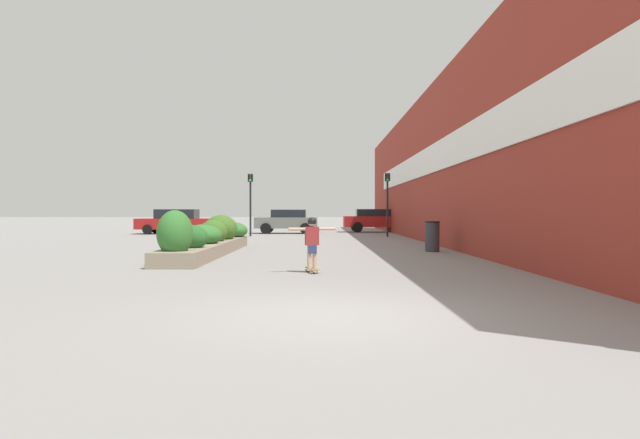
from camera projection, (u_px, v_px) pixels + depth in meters
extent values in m
plane|color=gray|center=(337.00, 314.00, 7.75)|extent=(300.00, 300.00, 0.00)
cube|color=maroon|center=(429.00, 168.00, 27.38)|extent=(0.60, 45.90, 6.98)
cube|color=white|center=(439.00, 157.00, 23.51)|extent=(0.06, 38.16, 1.20)
cube|color=gray|center=(212.00, 248.00, 18.83)|extent=(1.21, 10.03, 0.40)
ellipsoid|color=#33702D|center=(177.00, 233.00, 14.67)|extent=(0.92, 1.01, 1.20)
ellipsoid|color=#286028|center=(191.00, 238.00, 16.02)|extent=(1.12, 0.95, 0.75)
ellipsoid|color=#33702D|center=(205.00, 235.00, 18.08)|extent=(1.24, 1.26, 0.69)
ellipsoid|color=#3D6623|center=(216.00, 232.00, 19.57)|extent=(0.97, 0.98, 0.83)
ellipsoid|color=#3D6623|center=(223.00, 229.00, 21.05)|extent=(1.21, 1.37, 1.02)
ellipsoid|color=#33702D|center=(235.00, 230.00, 23.00)|extent=(1.25, 1.49, 0.68)
cube|color=olive|center=(314.00, 269.00, 13.11)|extent=(0.35, 0.76, 0.01)
cylinder|color=beige|center=(309.00, 270.00, 13.34)|extent=(0.06, 0.07, 0.06)
cylinder|color=beige|center=(315.00, 270.00, 13.38)|extent=(0.06, 0.07, 0.06)
cylinder|color=beige|center=(314.00, 273.00, 12.84)|extent=(0.06, 0.07, 0.06)
cylinder|color=beige|center=(320.00, 272.00, 12.87)|extent=(0.06, 0.07, 0.06)
cylinder|color=tan|center=(312.00, 257.00, 13.09)|extent=(0.12, 0.12, 0.54)
cylinder|color=tan|center=(317.00, 257.00, 13.12)|extent=(0.12, 0.12, 0.54)
cube|color=navy|center=(314.00, 249.00, 13.10)|extent=(0.23, 0.20, 0.19)
cube|color=maroon|center=(314.00, 236.00, 13.10)|extent=(0.33, 0.22, 0.42)
cylinder|color=tan|center=(299.00, 229.00, 13.01)|extent=(0.40, 0.16, 0.07)
cylinder|color=tan|center=(329.00, 229.00, 13.18)|extent=(0.40, 0.16, 0.07)
sphere|color=tan|center=(314.00, 223.00, 13.09)|extent=(0.18, 0.18, 0.18)
sphere|color=black|center=(314.00, 222.00, 13.09)|extent=(0.20, 0.20, 0.20)
cylinder|color=#38383D|center=(435.00, 237.00, 20.00)|extent=(0.50, 0.50, 1.02)
cylinder|color=black|center=(435.00, 222.00, 19.99)|extent=(0.52, 0.52, 0.05)
cube|color=slate|center=(289.00, 223.00, 37.14)|extent=(4.05, 1.91, 0.70)
cube|color=black|center=(291.00, 214.00, 37.13)|extent=(2.23, 1.68, 0.50)
cylinder|color=black|center=(268.00, 228.00, 36.25)|extent=(0.70, 0.22, 0.70)
cylinder|color=black|center=(271.00, 228.00, 38.06)|extent=(0.70, 0.22, 0.70)
cylinder|color=black|center=(308.00, 228.00, 36.24)|extent=(0.70, 0.22, 0.70)
cylinder|color=black|center=(308.00, 228.00, 38.05)|extent=(0.70, 0.22, 0.70)
cube|color=maroon|center=(380.00, 222.00, 39.56)|extent=(4.79, 1.78, 0.74)
cube|color=black|center=(378.00, 213.00, 39.56)|extent=(2.63, 1.57, 0.49)
cylinder|color=black|center=(400.00, 227.00, 40.41)|extent=(0.72, 0.22, 0.72)
cylinder|color=black|center=(404.00, 227.00, 38.71)|extent=(0.72, 0.22, 0.72)
cylinder|color=black|center=(358.00, 227.00, 40.42)|extent=(0.72, 0.22, 0.72)
cylinder|color=black|center=(360.00, 227.00, 38.73)|extent=(0.72, 0.22, 0.72)
cube|color=silver|center=(497.00, 224.00, 36.15)|extent=(4.68, 1.79, 0.65)
cube|color=black|center=(500.00, 215.00, 36.14)|extent=(2.57, 1.57, 0.54)
cylinder|color=black|center=(478.00, 230.00, 35.31)|extent=(0.61, 0.22, 0.61)
cylinder|color=black|center=(471.00, 229.00, 37.01)|extent=(0.61, 0.22, 0.61)
cylinder|color=black|center=(525.00, 230.00, 35.30)|extent=(0.61, 0.22, 0.61)
cylinder|color=black|center=(516.00, 229.00, 37.00)|extent=(0.61, 0.22, 0.61)
cube|color=maroon|center=(177.00, 224.00, 36.33)|extent=(4.58, 1.93, 0.67)
cube|color=black|center=(180.00, 214.00, 36.32)|extent=(2.52, 1.70, 0.58)
cylinder|color=black|center=(150.00, 229.00, 35.42)|extent=(0.62, 0.22, 0.62)
cylinder|color=black|center=(159.00, 229.00, 37.26)|extent=(0.62, 0.22, 0.62)
cylinder|color=black|center=(196.00, 229.00, 35.41)|extent=(0.62, 0.22, 0.62)
cylinder|color=black|center=(202.00, 229.00, 37.25)|extent=(0.62, 0.22, 0.62)
cylinder|color=black|center=(253.00, 209.00, 32.71)|extent=(0.11, 0.11, 3.13)
cube|color=black|center=(253.00, 178.00, 32.69)|extent=(0.28, 0.20, 0.45)
sphere|color=#2D2823|center=(253.00, 175.00, 32.56)|extent=(0.15, 0.15, 0.15)
sphere|color=#2D2823|center=(253.00, 178.00, 32.56)|extent=(0.15, 0.15, 0.15)
sphere|color=green|center=(253.00, 180.00, 32.57)|extent=(0.15, 0.15, 0.15)
cylinder|color=black|center=(390.00, 209.00, 32.32)|extent=(0.11, 0.11, 3.15)
cube|color=black|center=(390.00, 177.00, 32.30)|extent=(0.28, 0.20, 0.45)
sphere|color=#2D2823|center=(390.00, 174.00, 32.18)|extent=(0.15, 0.15, 0.15)
sphere|color=#2D2823|center=(390.00, 177.00, 32.18)|extent=(0.15, 0.15, 0.15)
sphere|color=green|center=(390.00, 180.00, 32.18)|extent=(0.15, 0.15, 0.15)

